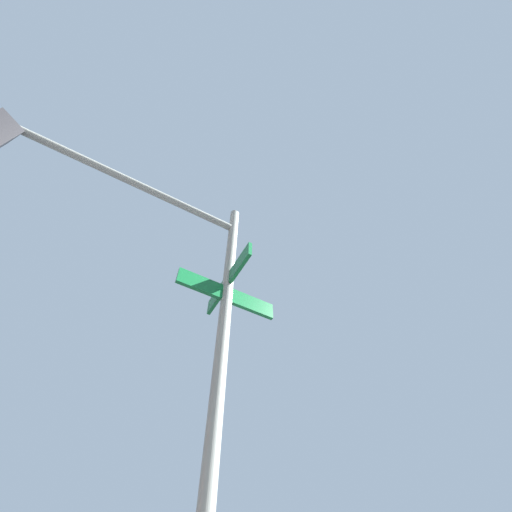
{
  "coord_description": "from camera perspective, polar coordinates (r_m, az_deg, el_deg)",
  "views": [
    {
      "loc": [
        -8.15,
        -4.65,
        1.3
      ],
      "look_at": [
        -7.03,
        -6.7,
        4.34
      ],
      "focal_mm": 23.93,
      "sensor_mm": 36.0,
      "label": 1
    }
  ],
  "objects": [
    {
      "name": "traffic_signal_near",
      "position": [
        3.49,
        -23.98,
        1.88
      ],
      "size": [
        2.07,
        3.03,
        5.52
      ],
      "color": "slate",
      "rests_on": "ground_plane"
    }
  ]
}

